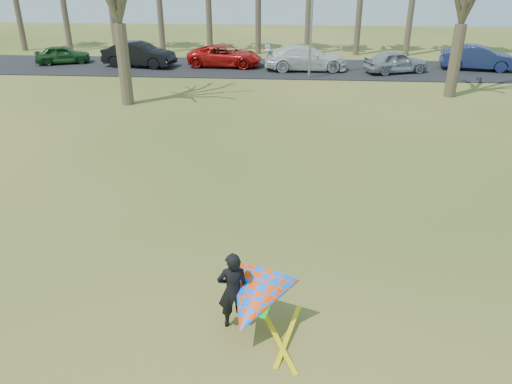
# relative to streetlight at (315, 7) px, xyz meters

# --- Properties ---
(ground) EXTENTS (100.00, 100.00, 0.00)m
(ground) POSITION_rel_streetlight_xyz_m (-2.16, -22.00, -4.46)
(ground) COLOR #2C5512
(ground) RESTS_ON ground
(parking_strip) EXTENTS (46.00, 7.00, 0.06)m
(parking_strip) POSITION_rel_streetlight_xyz_m (-2.16, 3.00, -4.43)
(parking_strip) COLOR black
(parking_strip) RESTS_ON ground
(streetlight) EXTENTS (2.28, 0.18, 8.00)m
(streetlight) POSITION_rel_streetlight_xyz_m (0.00, 0.00, 0.00)
(streetlight) COLOR gray
(streetlight) RESTS_ON ground
(car_0) EXTENTS (4.18, 2.88, 1.32)m
(car_0) POSITION_rel_streetlight_xyz_m (-18.30, 3.41, -3.74)
(car_0) COLOR #1A431B
(car_0) RESTS_ON parking_strip
(car_1) EXTENTS (5.41, 2.64, 1.71)m
(car_1) POSITION_rel_streetlight_xyz_m (-12.33, 2.77, -3.55)
(car_1) COLOR black
(car_1) RESTS_ON parking_strip
(car_2) EXTENTS (5.46, 2.77, 1.48)m
(car_2) POSITION_rel_streetlight_xyz_m (-6.16, 3.32, -3.67)
(car_2) COLOR #BA110E
(car_2) RESTS_ON parking_strip
(car_3) EXTENTS (5.89, 2.70, 1.67)m
(car_3) POSITION_rel_streetlight_xyz_m (-0.35, 2.43, -3.57)
(car_3) COLOR silver
(car_3) RESTS_ON parking_strip
(car_4) EXTENTS (4.68, 3.15, 1.48)m
(car_4) POSITION_rel_streetlight_xyz_m (5.78, 2.03, -3.66)
(car_4) COLOR gray
(car_4) RESTS_ON parking_strip
(car_5) EXTENTS (5.21, 2.51, 1.65)m
(car_5) POSITION_rel_streetlight_xyz_m (11.67, 3.43, -3.58)
(car_5) COLOR navy
(car_5) RESTS_ON parking_strip
(kite_flyer) EXTENTS (2.13, 2.39, 2.02)m
(kite_flyer) POSITION_rel_streetlight_xyz_m (-1.92, -24.74, -3.61)
(kite_flyer) COLOR black
(kite_flyer) RESTS_ON ground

